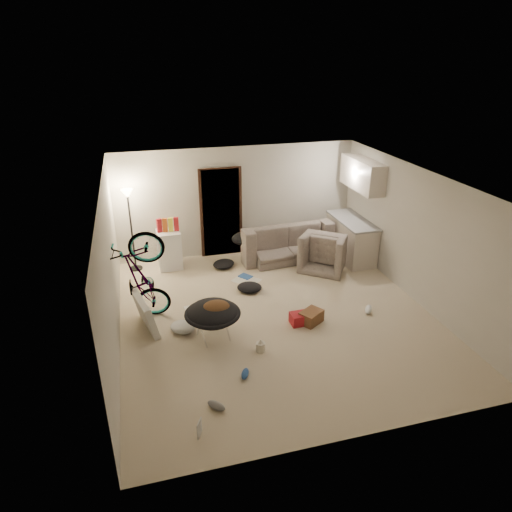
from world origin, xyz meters
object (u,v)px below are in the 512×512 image
object	(u,v)px
floor_lamp	(129,213)
drink_case_a	(311,317)
mini_fridge	(169,249)
drink_case_b	(300,318)
saucer_chair	(213,318)
juicer	(261,346)
kitchen_counter	(351,239)
tv_box	(145,313)
sofa	(284,244)
armchair	(326,253)
bicycle	(143,296)

from	to	relation	value
floor_lamp	drink_case_a	bearing A→B (deg)	-46.07
mini_fridge	drink_case_b	size ratio (longest dim) A/B	2.45
mini_fridge	drink_case_a	bearing A→B (deg)	-54.18
saucer_chair	juicer	size ratio (longest dim) A/B	4.18
mini_fridge	drink_case_a	xyz separation A→B (m)	(2.18, -2.94, -0.31)
kitchen_counter	tv_box	world-z (taller)	kitchen_counter
floor_lamp	drink_case_a	distance (m)	4.39
kitchen_counter	saucer_chair	xyz separation A→B (m)	(-3.66, -2.40, -0.05)
drink_case_a	juicer	bearing A→B (deg)	175.00
kitchen_counter	saucer_chair	distance (m)	4.37
sofa	saucer_chair	bearing A→B (deg)	48.56
armchair	saucer_chair	bearing A→B (deg)	73.73
bicycle	saucer_chair	world-z (taller)	bicycle
kitchen_counter	drink_case_b	world-z (taller)	kitchen_counter
saucer_chair	kitchen_counter	bearing A→B (deg)	33.27
saucer_chair	drink_case_a	distance (m)	1.78
tv_box	armchair	bearing A→B (deg)	6.65
floor_lamp	kitchen_counter	size ratio (longest dim) A/B	1.21
armchair	juicer	xyz separation A→B (m)	(-2.25, -2.64, -0.22)
drink_case_b	kitchen_counter	bearing A→B (deg)	47.13
saucer_chair	juicer	distance (m)	0.92
armchair	saucer_chair	xyz separation A→B (m)	(-2.92, -2.08, 0.08)
kitchen_counter	mini_fridge	world-z (taller)	kitchen_counter
mini_fridge	drink_case_b	xyz separation A→B (m)	(1.98, -2.92, -0.32)
saucer_chair	floor_lamp	bearing A→B (deg)	111.05
tv_box	mini_fridge	bearing A→B (deg)	60.87
bicycle	armchair	bearing A→B (deg)	-64.40
drink_case_b	juicer	bearing A→B (deg)	-147.67
bicycle	drink_case_a	distance (m)	2.99
armchair	juicer	size ratio (longest dim) A/B	4.31
bicycle	kitchen_counter	bearing A→B (deg)	-63.27
armchair	tv_box	bearing A→B (deg)	58.50
armchair	drink_case_b	distance (m)	2.47
sofa	saucer_chair	world-z (taller)	saucer_chair
mini_fridge	saucer_chair	world-z (taller)	mini_fridge
kitchen_counter	saucer_chair	bearing A→B (deg)	-146.73
sofa	drink_case_b	world-z (taller)	sofa
armchair	sofa	bearing A→B (deg)	-8.58
floor_lamp	juicer	bearing A→B (deg)	-63.09
sofa	armchair	size ratio (longest dim) A/B	2.24
drink_case_a	tv_box	bearing A→B (deg)	135.34
kitchen_counter	juicer	size ratio (longest dim) A/B	6.77
drink_case_b	tv_box	bearing A→B (deg)	166.35
floor_lamp	mini_fridge	world-z (taller)	floor_lamp
drink_case_a	juicer	xyz separation A→B (m)	(-1.09, -0.57, -0.02)
drink_case_a	floor_lamp	bearing A→B (deg)	101.20
bicycle	tv_box	distance (m)	0.34
floor_lamp	drink_case_a	xyz separation A→B (m)	(2.93, -3.04, -1.19)
tv_box	drink_case_a	size ratio (longest dim) A/B	2.31
sofa	drink_case_b	distance (m)	2.90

